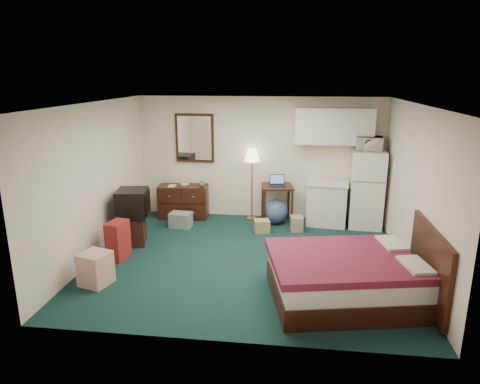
# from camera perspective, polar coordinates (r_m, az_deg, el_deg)

# --- Properties ---
(floor) EXTENTS (5.00, 4.50, 0.01)m
(floor) POSITION_cam_1_polar(r_m,az_deg,el_deg) (7.07, 1.06, -8.96)
(floor) COLOR black
(floor) RESTS_ON ground
(ceiling) EXTENTS (5.00, 4.50, 0.01)m
(ceiling) POSITION_cam_1_polar(r_m,az_deg,el_deg) (6.46, 1.17, 11.70)
(ceiling) COLOR white
(ceiling) RESTS_ON walls
(walls) EXTENTS (5.01, 4.51, 2.50)m
(walls) POSITION_cam_1_polar(r_m,az_deg,el_deg) (6.65, 1.11, 0.89)
(walls) COLOR white
(walls) RESTS_ON floor
(mirror) EXTENTS (0.80, 0.06, 1.00)m
(mirror) POSITION_cam_1_polar(r_m,az_deg,el_deg) (8.95, -6.05, 7.18)
(mirror) COLOR white
(mirror) RESTS_ON walls
(upper_cabinets) EXTENTS (1.50, 0.35, 0.70)m
(upper_cabinets) POSITION_cam_1_polar(r_m,az_deg,el_deg) (8.57, 12.43, 8.57)
(upper_cabinets) COLOR white
(upper_cabinets) RESTS_ON walls
(headboard) EXTENTS (0.06, 1.56, 1.00)m
(headboard) POSITION_cam_1_polar(r_m,az_deg,el_deg) (6.08, 23.91, -8.93)
(headboard) COLOR #37140D
(headboard) RESTS_ON walls
(dresser) EXTENTS (1.04, 0.53, 0.69)m
(dresser) POSITION_cam_1_polar(r_m,az_deg,el_deg) (9.05, -7.54, -1.24)
(dresser) COLOR #37140D
(dresser) RESTS_ON floor
(floor_lamp) EXTENTS (0.41, 0.41, 1.47)m
(floor_lamp) POSITION_cam_1_polar(r_m,az_deg,el_deg) (8.77, 1.61, 1.00)
(floor_lamp) COLOR gold
(floor_lamp) RESTS_ON floor
(desk) EXTENTS (0.68, 0.68, 0.77)m
(desk) POSITION_cam_1_polar(r_m,az_deg,el_deg) (8.72, 4.93, -1.56)
(desk) COLOR #37140D
(desk) RESTS_ON floor
(exercise_ball) EXTENTS (0.51, 0.51, 0.50)m
(exercise_ball) POSITION_cam_1_polar(r_m,az_deg,el_deg) (8.65, 4.73, -2.61)
(exercise_ball) COLOR #384F81
(exercise_ball) RESTS_ON floor
(kitchen_counter) EXTENTS (0.82, 0.66, 0.83)m
(kitchen_counter) POSITION_cam_1_polar(r_m,az_deg,el_deg) (8.71, 11.49, -1.60)
(kitchen_counter) COLOR white
(kitchen_counter) RESTS_ON floor
(fridge) EXTENTS (0.68, 0.68, 1.51)m
(fridge) POSITION_cam_1_polar(r_m,az_deg,el_deg) (8.69, 16.56, 0.35)
(fridge) COLOR white
(fridge) RESTS_ON floor
(bed) EXTENTS (2.15, 1.83, 0.61)m
(bed) POSITION_cam_1_polar(r_m,az_deg,el_deg) (5.96, 13.84, -11.09)
(bed) COLOR #561529
(bed) RESTS_ON floor
(tv_stand) EXTENTS (0.62, 0.65, 0.50)m
(tv_stand) POSITION_cam_1_polar(r_m,az_deg,el_deg) (7.88, -14.36, -4.89)
(tv_stand) COLOR #37140D
(tv_stand) RESTS_ON floor
(suitcase) EXTENTS (0.31, 0.43, 0.64)m
(suitcase) POSITION_cam_1_polar(r_m,az_deg,el_deg) (7.25, -15.96, -6.22)
(suitcase) COLOR maroon
(suitcase) RESTS_ON floor
(retail_box) EXTENTS (0.48, 0.48, 0.48)m
(retail_box) POSITION_cam_1_polar(r_m,az_deg,el_deg) (6.54, -18.72, -9.64)
(retail_box) COLOR silver
(retail_box) RESTS_ON floor
(file_bin) EXTENTS (0.44, 0.34, 0.29)m
(file_bin) POSITION_cam_1_polar(r_m,az_deg,el_deg) (8.54, -7.90, -3.70)
(file_bin) COLOR gray
(file_bin) RESTS_ON floor
(cardboard_box_a) EXTENTS (0.33, 0.30, 0.24)m
(cardboard_box_a) POSITION_cam_1_polar(r_m,az_deg,el_deg) (8.21, 2.93, -4.55)
(cardboard_box_a) COLOR #95794E
(cardboard_box_a) RESTS_ON floor
(cardboard_box_b) EXTENTS (0.26, 0.29, 0.28)m
(cardboard_box_b) POSITION_cam_1_polar(r_m,az_deg,el_deg) (8.35, 7.57, -4.18)
(cardboard_box_b) COLOR #95794E
(cardboard_box_b) RESTS_ON floor
(laptop) EXTENTS (0.33, 0.28, 0.21)m
(laptop) POSITION_cam_1_polar(r_m,az_deg,el_deg) (8.55, 5.01, 1.48)
(laptop) COLOR black
(laptop) RESTS_ON desk
(crt_tv) EXTENTS (0.60, 0.64, 0.48)m
(crt_tv) POSITION_cam_1_polar(r_m,az_deg,el_deg) (7.72, -14.14, -1.44)
(crt_tv) COLOR black
(crt_tv) RESTS_ON tv_stand
(microwave) EXTENTS (0.51, 0.30, 0.33)m
(microwave) POSITION_cam_1_polar(r_m,az_deg,el_deg) (8.53, 16.82, 6.40)
(microwave) COLOR white
(microwave) RESTS_ON fridge
(book_a) EXTENTS (0.16, 0.03, 0.21)m
(book_a) POSITION_cam_1_polar(r_m,az_deg,el_deg) (8.92, -9.56, 1.42)
(book_a) COLOR #95794E
(book_a) RESTS_ON dresser
(book_b) EXTENTS (0.16, 0.08, 0.22)m
(book_b) POSITION_cam_1_polar(r_m,az_deg,el_deg) (8.99, -7.91, 1.62)
(book_b) COLOR #95794E
(book_b) RESTS_ON dresser
(mug) EXTENTS (0.14, 0.12, 0.13)m
(mug) POSITION_cam_1_polar(r_m,az_deg,el_deg) (8.82, -5.15, 1.12)
(mug) COLOR #498A44
(mug) RESTS_ON dresser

